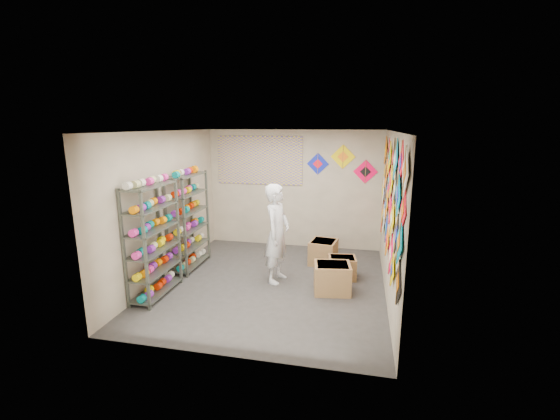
% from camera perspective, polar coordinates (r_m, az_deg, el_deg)
% --- Properties ---
extents(ground, '(4.50, 4.50, 0.00)m').
position_cam_1_polar(ground, '(6.91, -1.36, -11.08)').
color(ground, '#322F2C').
extents(room_walls, '(4.50, 4.50, 4.50)m').
position_cam_1_polar(room_walls, '(6.42, -1.44, 2.46)').
color(room_walls, tan).
rests_on(room_walls, ground).
extents(shelf_rack_front, '(0.40, 1.10, 1.90)m').
position_cam_1_polar(shelf_rack_front, '(6.49, -18.76, -4.45)').
color(shelf_rack_front, '#4C5147').
rests_on(shelf_rack_front, ground).
extents(shelf_rack_back, '(0.40, 1.10, 1.90)m').
position_cam_1_polar(shelf_rack_back, '(7.58, -13.79, -1.67)').
color(shelf_rack_back, '#4C5147').
rests_on(shelf_rack_back, ground).
extents(string_spools, '(0.12, 2.36, 0.12)m').
position_cam_1_polar(string_spools, '(7.00, -16.12, -2.21)').
color(string_spools, '#F52D9B').
rests_on(string_spools, ground).
extents(kite_wall_display, '(0.06, 4.35, 2.05)m').
position_cam_1_polar(kite_wall_display, '(6.38, 16.38, 1.91)').
color(kite_wall_display, black).
rests_on(kite_wall_display, room_walls).
extents(back_wall_kites, '(1.56, 0.02, 0.85)m').
position_cam_1_polar(back_wall_kites, '(8.43, 9.58, 6.92)').
color(back_wall_kites, '#101FB7').
rests_on(back_wall_kites, room_walls).
extents(poster, '(2.00, 0.01, 1.10)m').
position_cam_1_polar(poster, '(8.71, -3.15, 7.55)').
color(poster, '#61479B').
rests_on(poster, room_walls).
extents(shopkeeper, '(0.80, 0.65, 1.80)m').
position_cam_1_polar(shopkeeper, '(6.72, -0.44, -3.61)').
color(shopkeeper, silver).
rests_on(shopkeeper, ground).
extents(carton_a, '(0.68, 0.59, 0.50)m').
position_cam_1_polar(carton_a, '(6.54, 7.95, -10.23)').
color(carton_a, olive).
rests_on(carton_a, ground).
extents(carton_b, '(0.55, 0.47, 0.41)m').
position_cam_1_polar(carton_b, '(7.15, 9.43, -8.65)').
color(carton_b, olive).
rests_on(carton_b, ground).
extents(carton_c, '(0.59, 0.63, 0.49)m').
position_cam_1_polar(carton_c, '(7.80, 6.61, -6.39)').
color(carton_c, olive).
rests_on(carton_c, ground).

